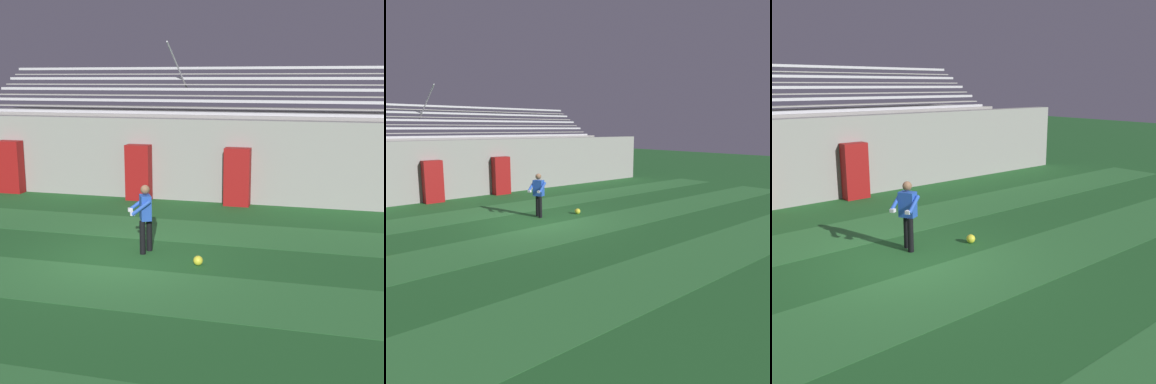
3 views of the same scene
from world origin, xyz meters
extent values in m
plane|color=#236028|center=(0.00, 0.00, 0.00)|extent=(80.00, 80.00, 0.00)
cube|color=#337A38|center=(0.00, -6.00, 0.00)|extent=(28.00, 2.15, 0.01)
cube|color=#337A38|center=(0.00, -1.70, 0.00)|extent=(28.00, 2.15, 0.01)
cube|color=#337A38|center=(0.00, 2.59, 0.00)|extent=(28.00, 2.15, 0.01)
cube|color=#999691|center=(0.00, 6.50, 1.40)|extent=(24.00, 0.60, 2.80)
cube|color=maroon|center=(-1.72, 5.95, 0.96)|extent=(0.85, 0.44, 1.92)
cube|color=maroon|center=(1.72, 5.95, 0.96)|extent=(0.85, 0.44, 1.92)
cube|color=#999691|center=(0.00, 8.85, 1.45)|extent=(18.00, 3.90, 2.90)
cube|color=silver|center=(0.00, 7.25, 2.95)|extent=(17.10, 0.36, 0.10)
cube|color=#999691|center=(0.00, 7.05, 2.72)|extent=(17.10, 0.60, 0.04)
cube|color=silver|center=(0.00, 7.95, 3.35)|extent=(17.10, 0.36, 0.10)
cube|color=#999691|center=(0.00, 7.75, 3.12)|extent=(17.10, 0.60, 0.04)
cube|color=silver|center=(0.00, 8.65, 3.75)|extent=(17.10, 0.36, 0.10)
cube|color=#999691|center=(0.00, 8.45, 3.52)|extent=(17.10, 0.60, 0.04)
cube|color=silver|center=(0.00, 9.35, 4.15)|extent=(17.10, 0.36, 0.10)
cube|color=#999691|center=(0.00, 9.15, 3.92)|extent=(17.10, 0.60, 0.04)
cube|color=silver|center=(0.00, 10.05, 4.55)|extent=(17.10, 0.36, 0.10)
cube|color=#999691|center=(0.00, 9.85, 4.32)|extent=(17.10, 0.60, 0.04)
cylinder|color=silver|center=(-1.00, 8.40, 4.60)|extent=(0.06, 2.63, 1.65)
cylinder|color=black|center=(0.38, 0.40, 0.41)|extent=(0.19, 0.19, 0.82)
cylinder|color=black|center=(0.45, 0.68, 0.41)|extent=(0.19, 0.19, 0.82)
cube|color=#234CB2|center=(0.41, 0.54, 1.12)|extent=(0.39, 0.45, 0.60)
sphere|color=brown|center=(0.41, 0.54, 1.56)|extent=(0.22, 0.22, 0.22)
cylinder|color=#234CB2|center=(0.40, 0.26, 1.17)|extent=(0.46, 0.30, 0.37)
cylinder|color=#234CB2|center=(0.17, 0.69, 1.17)|extent=(0.46, 0.30, 0.37)
cube|color=silver|center=(0.21, 0.20, 1.04)|extent=(0.15, 0.15, 0.08)
cube|color=silver|center=(0.02, 0.56, 1.04)|extent=(0.15, 0.15, 0.08)
sphere|color=yellow|center=(1.85, -0.04, 0.11)|extent=(0.22, 0.22, 0.22)
camera|label=1|loc=(4.56, -11.22, 4.14)|focal=50.00mm
camera|label=2|loc=(-7.36, -11.20, 3.36)|focal=35.00mm
camera|label=3|loc=(-4.99, -8.10, 3.83)|focal=42.00mm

